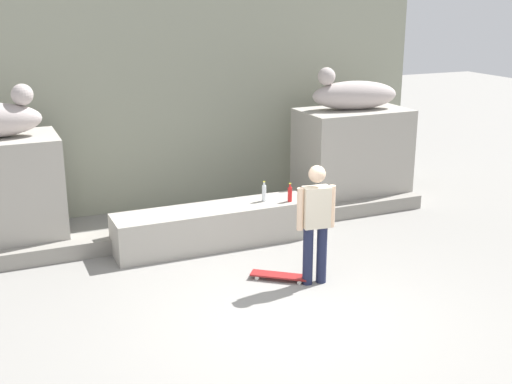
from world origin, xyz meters
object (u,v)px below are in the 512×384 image
object	(u,v)px
skateboard	(279,276)
bottle_red	(290,194)
statue_reclining_right	(353,94)
bottle_clear	(264,193)
skater	(316,220)

from	to	relation	value
skateboard	bottle_red	distance (m)	1.81
statue_reclining_right	bottle_clear	world-z (taller)	statue_reclining_right
statue_reclining_right	bottle_red	bearing A→B (deg)	44.27
skateboard	bottle_red	bearing A→B (deg)	96.64
skateboard	bottle_clear	xyz separation A→B (m)	(0.49, 1.62, 0.69)
skateboard	bottle_red	world-z (taller)	bottle_red
skater	statue_reclining_right	bearing A→B (deg)	58.95
statue_reclining_right	bottle_red	world-z (taller)	statue_reclining_right
statue_reclining_right	skateboard	size ratio (longest dim) A/B	2.22
skateboard	bottle_clear	distance (m)	1.83
statue_reclining_right	bottle_clear	xyz separation A→B (m)	(-2.24, -1.06, -1.31)
bottle_clear	bottle_red	world-z (taller)	bottle_clear
skateboard	skater	bearing A→B (deg)	2.96
statue_reclining_right	skater	xyz separation A→B (m)	(-2.33, -2.96, -1.14)
bottle_clear	skateboard	bearing A→B (deg)	-106.94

